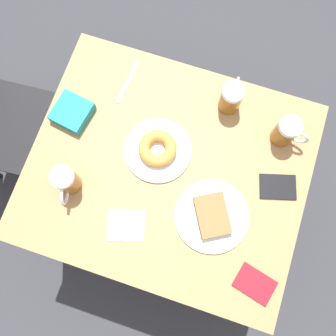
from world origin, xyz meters
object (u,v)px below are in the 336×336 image
at_px(beer_mug_left, 287,132).
at_px(plate_with_donut, 158,149).
at_px(passport_near_edge, 278,187).
at_px(plate_with_cake, 212,216).
at_px(napkin_folded, 126,226).
at_px(fork, 128,82).
at_px(blue_pouch, 72,112).
at_px(beer_mug_center, 66,181).
at_px(beer_mug_right, 231,97).
at_px(passport_far_edge, 255,284).

bearing_deg(beer_mug_left, plate_with_donut, 114.56).
relative_size(beer_mug_left, passport_near_edge, 0.87).
bearing_deg(plate_with_cake, plate_with_donut, 56.60).
relative_size(plate_with_cake, napkin_folded, 1.68).
height_order(beer_mug_left, fork, beer_mug_left).
relative_size(beer_mug_left, napkin_folded, 0.84).
bearing_deg(napkin_folded, fork, 18.82).
distance_m(napkin_folded, blue_pouch, 0.45).
bearing_deg(beer_mug_center, beer_mug_right, -43.58).
relative_size(plate_with_cake, beer_mug_right, 2.01).
distance_m(plate_with_cake, beer_mug_center, 0.50).
bearing_deg(beer_mug_right, fork, 94.38).
xyz_separation_m(beer_mug_left, fork, (0.03, 0.60, -0.06)).
xyz_separation_m(plate_with_cake, beer_mug_center, (-0.05, 0.50, 0.05)).
distance_m(plate_with_donut, passport_near_edge, 0.44).
bearing_deg(napkin_folded, beer_mug_left, -42.08).
height_order(beer_mug_left, napkin_folded, beer_mug_left).
bearing_deg(blue_pouch, beer_mug_right, -67.88).
bearing_deg(beer_mug_left, beer_mug_right, 73.65).
relative_size(napkin_folded, fork, 0.81).
bearing_deg(blue_pouch, napkin_folded, -135.20).
relative_size(plate_with_donut, passport_far_edge, 1.66).
height_order(plate_with_cake, beer_mug_center, beer_mug_center).
relative_size(plate_with_donut, blue_pouch, 1.67).
bearing_deg(beer_mug_left, passport_near_edge, -169.85).
xyz_separation_m(passport_near_edge, blue_pouch, (0.03, 0.77, 0.02)).
distance_m(beer_mug_left, fork, 0.60).
bearing_deg(passport_far_edge, plate_with_donut, 53.41).
distance_m(passport_far_edge, blue_pouch, 0.86).
bearing_deg(passport_near_edge, beer_mug_center, 107.61).
bearing_deg(blue_pouch, beer_mug_left, -78.51).
distance_m(beer_mug_right, passport_far_edge, 0.64).
xyz_separation_m(plate_with_donut, beer_mug_left, (0.19, -0.40, 0.04)).
distance_m(plate_with_cake, napkin_folded, 0.29).
relative_size(beer_mug_left, blue_pouch, 0.88).
xyz_separation_m(plate_with_cake, beer_mug_left, (0.35, -0.16, 0.05)).
relative_size(beer_mug_center, passport_far_edge, 0.88).
distance_m(passport_near_edge, passport_far_edge, 0.34).
height_order(fork, blue_pouch, blue_pouch).
xyz_separation_m(beer_mug_left, beer_mug_center, (-0.40, 0.65, 0.00)).
height_order(fork, passport_far_edge, passport_far_edge).
bearing_deg(beer_mug_center, passport_near_edge, -72.39).
bearing_deg(blue_pouch, plate_with_donut, -95.83).
bearing_deg(fork, beer_mug_right, -85.62).
height_order(plate_with_cake, passport_far_edge, plate_with_cake).
xyz_separation_m(passport_far_edge, blue_pouch, (0.37, 0.78, 0.02)).
height_order(plate_with_cake, plate_with_donut, plate_with_donut).
relative_size(plate_with_donut, beer_mug_right, 1.89).
relative_size(beer_mug_right, napkin_folded, 0.84).
xyz_separation_m(plate_with_donut, beer_mug_right, (0.25, -0.19, 0.04)).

